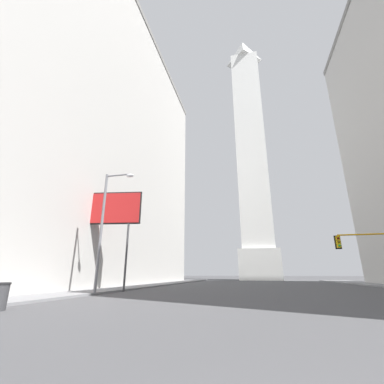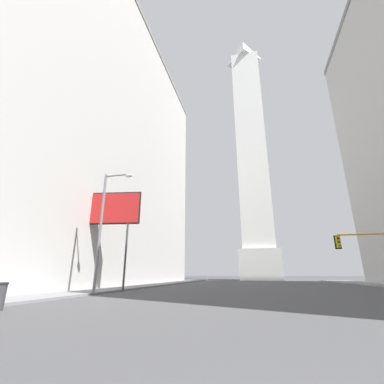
% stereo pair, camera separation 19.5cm
% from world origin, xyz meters
% --- Properties ---
extents(sidewalk_left, '(5.00, 76.95, 0.15)m').
position_xyz_m(sidewalk_left, '(-14.69, 23.09, 0.07)').
color(sidewalk_left, slate).
rests_on(sidewalk_left, ground_plane).
extents(building_left, '(23.30, 49.78, 40.67)m').
position_xyz_m(building_left, '(-27.06, 28.16, 20.34)').
color(building_left, '#B2AFAA').
rests_on(building_left, ground_plane).
extents(obelisk, '(9.43, 9.43, 71.76)m').
position_xyz_m(obelisk, '(0.00, 64.13, 34.20)').
color(obelisk, silver).
rests_on(obelisk, ground_plane).
extents(traffic_light_mid_right, '(5.67, 0.50, 5.14)m').
position_xyz_m(traffic_light_mid_right, '(10.20, 26.76, 3.94)').
color(traffic_light_mid_right, orange).
rests_on(traffic_light_mid_right, ground_plane).
extents(street_lamp, '(2.47, 0.36, 9.19)m').
position_xyz_m(street_lamp, '(-12.11, 16.38, 5.51)').
color(street_lamp, slate).
rests_on(street_lamp, ground_plane).
extents(billboard_sign, '(6.41, 1.23, 8.76)m').
position_xyz_m(billboard_sign, '(-14.16, 19.58, 7.00)').
color(billboard_sign, '#3F3F42').
rests_on(billboard_sign, ground_plane).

